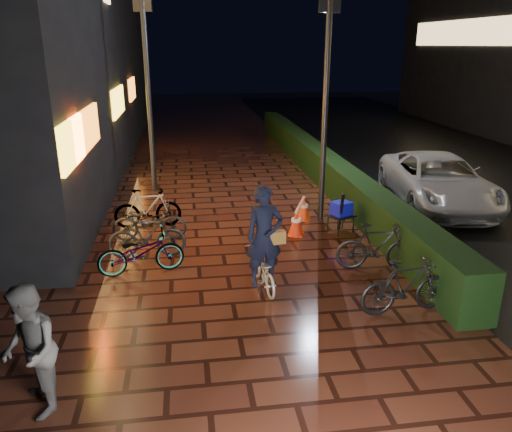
{
  "coord_description": "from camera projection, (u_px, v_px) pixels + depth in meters",
  "views": [
    {
      "loc": [
        -1.26,
        -8.5,
        4.41
      ],
      "look_at": [
        0.08,
        1.0,
        1.1
      ],
      "focal_mm": 35.0,
      "sensor_mm": 36.0,
      "label": 1
    }
  ],
  "objects": [
    {
      "name": "traffic_barrier",
      "position": [
        300.0,
        215.0,
        12.62
      ],
      "size": [
        0.88,
        1.53,
        0.63
      ],
      "color": "red",
      "rests_on": "ground"
    },
    {
      "name": "bystander_person",
      "position": [
        30.0,
        351.0,
        6.07
      ],
      "size": [
        0.91,
        1.02,
        1.74
      ],
      "primitive_type": "imported",
      "rotation": [
        0.0,
        0.0,
        -1.22
      ],
      "color": "#535355",
      "rests_on": "ground"
    },
    {
      "name": "van",
      "position": [
        438.0,
        181.0,
        14.26
      ],
      "size": [
        3.04,
        5.39,
        1.42
      ],
      "primitive_type": "imported",
      "rotation": [
        0.0,
        0.0,
        -0.14
      ],
      "color": "#B4B4B9",
      "rests_on": "ground"
    },
    {
      "name": "lamp_post_hedge",
      "position": [
        325.0,
        104.0,
        12.3
      ],
      "size": [
        0.52,
        0.15,
        5.47
      ],
      "color": "black",
      "rests_on": "ground"
    },
    {
      "name": "lamp_post_sf",
      "position": [
        148.0,
        90.0,
        14.84
      ],
      "size": [
        0.54,
        0.21,
        5.66
      ],
      "color": "black",
      "rests_on": "ground"
    },
    {
      "name": "ground",
      "position": [
        259.0,
        287.0,
        9.56
      ],
      "size": [
        80.0,
        80.0,
        0.0
      ],
      "primitive_type": "plane",
      "color": "#381911",
      "rests_on": "ground"
    },
    {
      "name": "hedge",
      "position": [
        319.0,
        163.0,
        17.32
      ],
      "size": [
        0.7,
        20.0,
        1.0
      ],
      "primitive_type": "cube",
      "color": "black",
      "rests_on": "ground"
    },
    {
      "name": "parked_bikes_hedge",
      "position": [
        390.0,
        265.0,
        9.33
      ],
      "size": [
        1.86,
        2.43,
        1.01
      ],
      "color": "black",
      "rests_on": "ground"
    },
    {
      "name": "cyclist",
      "position": [
        264.0,
        252.0,
        9.26
      ],
      "size": [
        0.77,
        1.48,
        2.04
      ],
      "color": "silver",
      "rests_on": "ground"
    },
    {
      "name": "parked_bikes_storefront",
      "position": [
        146.0,
        229.0,
        11.23
      ],
      "size": [
        1.83,
        3.46,
        1.01
      ],
      "color": "black",
      "rests_on": "ground"
    },
    {
      "name": "cart_assembly",
      "position": [
        341.0,
        210.0,
        12.15
      ],
      "size": [
        0.75,
        0.81,
        1.13
      ],
      "color": "black",
      "rests_on": "ground"
    }
  ]
}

